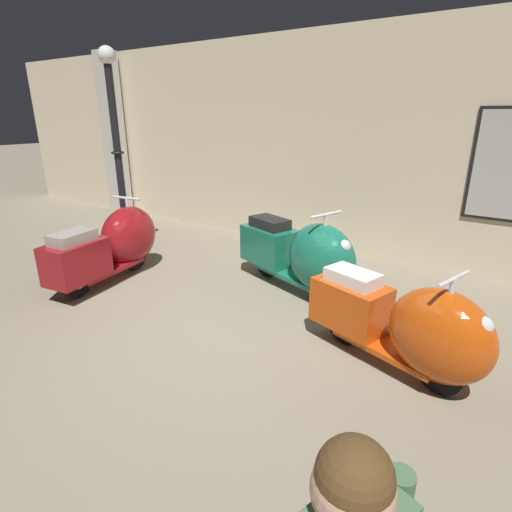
{
  "coord_description": "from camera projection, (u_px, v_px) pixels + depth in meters",
  "views": [
    {
      "loc": [
        2.35,
        -2.68,
        2.22
      ],
      "look_at": [
        -0.21,
        1.14,
        0.58
      ],
      "focal_mm": 28.16,
      "sensor_mm": 36.0,
      "label": 1
    }
  ],
  "objects": [
    {
      "name": "lamppost",
      "position": [
        118.0,
        160.0,
        6.04
      ],
      "size": [
        0.28,
        0.28,
        3.1
      ],
      "color": "black",
      "rests_on": "ground"
    },
    {
      "name": "scooter_2",
      "position": [
        408.0,
        326.0,
        3.48
      ],
      "size": [
        1.76,
        0.96,
        1.04
      ],
      "rotation": [
        0.0,
        0.0,
        -0.3
      ],
      "color": "black",
      "rests_on": "ground"
    },
    {
      "name": "scooter_0",
      "position": [
        115.0,
        244.0,
        5.57
      ],
      "size": [
        0.77,
        1.86,
        1.1
      ],
      "rotation": [
        0.0,
        0.0,
        1.72
      ],
      "color": "black",
      "rests_on": "ground"
    },
    {
      "name": "ground_plane",
      "position": [
        211.0,
        345.0,
        4.07
      ],
      "size": [
        60.0,
        60.0,
        0.0
      ],
      "primitive_type": "plane",
      "color": "gray"
    },
    {
      "name": "scooter_1",
      "position": [
        304.0,
        255.0,
        5.08
      ],
      "size": [
        1.92,
        1.08,
        1.13
      ],
      "rotation": [
        0.0,
        0.0,
        -0.32
      ],
      "color": "black",
      "rests_on": "ground"
    },
    {
      "name": "showroom_back_wall",
      "position": [
        343.0,
        146.0,
        6.4
      ],
      "size": [
        18.0,
        0.63,
        3.44
      ],
      "color": "beige",
      "rests_on": "ground"
    }
  ]
}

